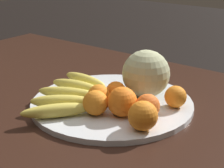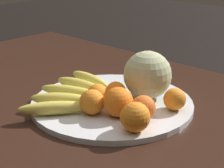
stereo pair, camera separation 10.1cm
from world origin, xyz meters
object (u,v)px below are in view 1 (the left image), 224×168
Objects in this scene: orange_front_left at (147,107)px; orange_front_right at (122,102)px; kitchen_table at (95,132)px; orange_back_right at (116,92)px; orange_side_extra at (95,103)px; banana_bunch at (71,94)px; orange_top_small at (99,95)px; orange_back_left at (143,116)px; fruit_bowl at (112,103)px; orange_mid_center at (176,97)px; melon at (146,74)px; produce_tag at (129,103)px.

orange_front_right is (0.06, 0.02, 0.01)m from orange_front_left.
orange_back_right is (-0.05, -0.03, 0.12)m from kitchen_table.
kitchen_table is at bearing -48.83° from orange_side_extra.
banana_bunch reaches higher than kitchen_table.
orange_back_left is at bearing 165.25° from orange_top_small.
orange_side_extra is at bearing 95.86° from orange_back_right.
orange_front_right reaches higher than orange_top_small.
orange_front_left is at bearing 165.02° from banana_bunch.
orange_front_left is 0.14m from orange_top_small.
kitchen_table is at bearing 36.99° from orange_back_right.
orange_mid_center is (-0.16, -0.07, 0.04)m from fruit_bowl.
banana_bunch is 5.28× the size of orange_top_small.
orange_back_right is at bearing -32.67° from orange_back_left.
kitchen_table is 29.41× the size of orange_back_right.
banana_bunch is 0.12m from orange_side_extra.
fruit_bowl is 0.11m from orange_front_right.
orange_side_extra is (0.03, 0.18, -0.03)m from melon.
orange_back_right is at bearing 23.60° from orange_mid_center.
orange_mid_center is at bearing -89.29° from orange_back_left.
orange_side_extra is at bearing 32.39° from orange_front_right.
orange_back_left is 0.18m from orange_back_right.
orange_top_small is (-0.08, -0.02, 0.01)m from banana_bunch.
orange_front_right is 1.29× the size of orange_mid_center.
orange_back_left reaches higher than orange_top_small.
orange_back_right is at bearing 61.21° from melon.
orange_side_extra reaches higher than orange_back_right.
orange_back_right is 0.05m from produce_tag.
orange_back_right is (0.04, 0.08, -0.04)m from melon.
orange_back_left is (-0.20, 0.06, 0.13)m from kitchen_table.
orange_side_extra reaches higher than kitchen_table.
orange_mid_center is at bearing -122.25° from orange_front_right.
orange_back_left is at bearing 120.94° from melon.
orange_back_left is 0.89× the size of produce_tag.
orange_back_right is (0.12, -0.04, -0.00)m from orange_front_left.
melon is 0.10m from produce_tag.
banana_bunch is at bearing 13.50° from orange_top_small.
orange_back_right is at bearing -146.78° from fruit_bowl.
melon is 1.77× the size of orange_front_right.
orange_mid_center is (-0.10, 0.02, -0.04)m from melon.
banana_bunch is (0.09, 0.07, 0.03)m from fruit_bowl.
orange_side_extra is (0.14, 0.00, -0.00)m from orange_back_left.
kitchen_table is 25.79× the size of orange_side_extra.
orange_back_left is at bearing 114.13° from orange_front_left.
orange_top_small is 0.09m from produce_tag.
fruit_bowl is at bearing -13.81° from orange_front_left.
melon is 0.19m from orange_side_extra.
fruit_bowl is 0.10m from orange_side_extra.
melon is 2.17× the size of orange_front_left.
orange_top_small is at bearing 170.12° from banana_bunch.
orange_front_right reaches higher than fruit_bowl.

